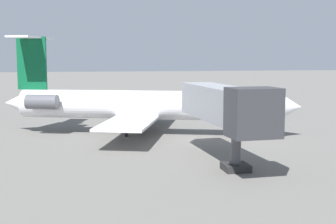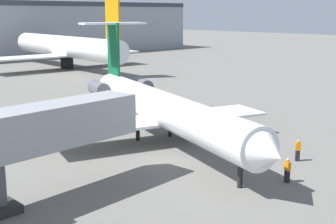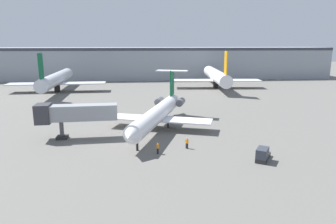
{
  "view_description": "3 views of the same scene",
  "coord_description": "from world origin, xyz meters",
  "px_view_note": "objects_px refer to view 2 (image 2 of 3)",
  "views": [
    {
      "loc": [
        -44.76,
        11.48,
        8.1
      ],
      "look_at": [
        2.97,
        1.98,
        2.24
      ],
      "focal_mm": 49.96,
      "sensor_mm": 36.0,
      "label": 1
    },
    {
      "loc": [
        -24.67,
        -23.76,
        11.19
      ],
      "look_at": [
        5.01,
        6.03,
        2.17
      ],
      "focal_mm": 49.94,
      "sensor_mm": 36.0,
      "label": 2
    },
    {
      "loc": [
        -0.61,
        -51.13,
        16.05
      ],
      "look_at": [
        4.51,
        3.1,
        3.67
      ],
      "focal_mm": 32.78,
      "sensor_mm": 36.0,
      "label": 3
    }
  ],
  "objects_px": {
    "ground_crew_loader": "(298,150)",
    "parked_airliner_west_mid": "(67,47)",
    "regional_jet": "(160,106)",
    "jet_bridge": "(25,133)",
    "ground_crew_marshaller": "(287,170)"
  },
  "relations": [
    {
      "from": "jet_bridge",
      "to": "parked_airliner_west_mid",
      "type": "distance_m",
      "value": 68.27
    },
    {
      "from": "ground_crew_loader",
      "to": "parked_airliner_west_mid",
      "type": "bearing_deg",
      "value": 72.11
    },
    {
      "from": "jet_bridge",
      "to": "ground_crew_loader",
      "type": "distance_m",
      "value": 20.27
    },
    {
      "from": "regional_jet",
      "to": "jet_bridge",
      "type": "relative_size",
      "value": 2.24
    },
    {
      "from": "regional_jet",
      "to": "parked_airliner_west_mid",
      "type": "height_order",
      "value": "parked_airliner_west_mid"
    },
    {
      "from": "regional_jet",
      "to": "ground_crew_loader",
      "type": "distance_m",
      "value": 12.2
    },
    {
      "from": "ground_crew_marshaller",
      "to": "parked_airliner_west_mid",
      "type": "distance_m",
      "value": 69.66
    },
    {
      "from": "regional_jet",
      "to": "ground_crew_marshaller",
      "type": "xyz_separation_m",
      "value": [
        -0.94,
        -13.28,
        -2.3
      ]
    },
    {
      "from": "regional_jet",
      "to": "parked_airliner_west_mid",
      "type": "bearing_deg",
      "value": 65.04
    },
    {
      "from": "jet_bridge",
      "to": "ground_crew_loader",
      "type": "xyz_separation_m",
      "value": [
        18.68,
        -7.03,
        -3.52
      ]
    },
    {
      "from": "jet_bridge",
      "to": "regional_jet",
      "type": "bearing_deg",
      "value": 16.24
    },
    {
      "from": "ground_crew_marshaller",
      "to": "parked_airliner_west_mid",
      "type": "relative_size",
      "value": 0.04
    },
    {
      "from": "regional_jet",
      "to": "ground_crew_marshaller",
      "type": "distance_m",
      "value": 13.51
    },
    {
      "from": "regional_jet",
      "to": "parked_airliner_west_mid",
      "type": "xyz_separation_m",
      "value": [
        24.04,
        51.65,
        1.22
      ]
    },
    {
      "from": "regional_jet",
      "to": "jet_bridge",
      "type": "bearing_deg",
      "value": -163.76
    }
  ]
}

